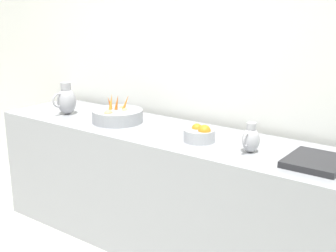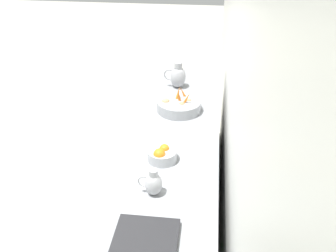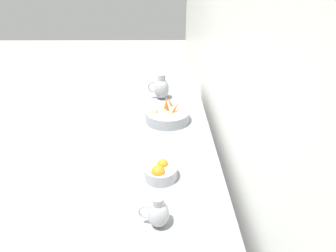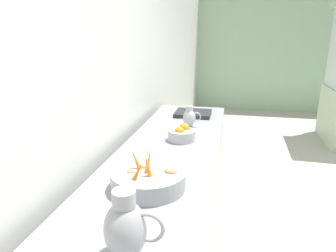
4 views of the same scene
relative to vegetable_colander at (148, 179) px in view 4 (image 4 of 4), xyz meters
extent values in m
cube|color=silver|center=(-0.46, 0.96, 0.57)|extent=(0.10, 9.49, 3.00)
cube|color=gray|center=(-0.01, 0.46, -0.49)|extent=(0.67, 2.82, 0.88)
cylinder|color=gray|center=(0.00, 0.00, 0.00)|extent=(0.38, 0.38, 0.09)
torus|color=gray|center=(0.00, 0.00, -0.04)|extent=(0.22, 0.22, 0.01)
cone|color=orange|center=(0.01, -0.05, 0.09)|extent=(0.06, 0.03, 0.15)
cone|color=orange|center=(-0.07, 0.02, 0.08)|extent=(0.08, 0.05, 0.13)
cone|color=orange|center=(-0.03, -0.10, 0.08)|extent=(0.08, 0.04, 0.11)
cone|color=orange|center=(0.00, 0.00, 0.09)|extent=(0.05, 0.08, 0.15)
ellipsoid|color=tan|center=(0.11, 0.02, 0.04)|extent=(0.06, 0.05, 0.05)
ellipsoid|color=#9E7F56|center=(-0.03, 0.05, 0.04)|extent=(0.05, 0.04, 0.04)
ellipsoid|color=#9E7F56|center=(-0.08, -0.02, 0.04)|extent=(0.05, 0.04, 0.04)
cylinder|color=#9EA0A5|center=(0.05, 0.75, -0.01)|extent=(0.20, 0.20, 0.08)
sphere|color=orange|center=(0.03, 0.72, 0.03)|extent=(0.07, 0.07, 0.07)
sphere|color=orange|center=(0.06, 0.79, 0.03)|extent=(0.08, 0.08, 0.08)
ellipsoid|color=#939399|center=(0.06, -0.49, 0.06)|extent=(0.15, 0.15, 0.21)
cylinder|color=#939399|center=(0.06, -0.49, 0.18)|extent=(0.08, 0.08, 0.06)
torus|color=#939399|center=(0.14, -0.49, 0.08)|extent=(0.11, 0.01, 0.11)
ellipsoid|color=#A3A3A8|center=(0.05, 1.11, 0.03)|extent=(0.11, 0.11, 0.15)
cylinder|color=#A3A3A8|center=(0.05, 1.11, 0.11)|extent=(0.06, 0.06, 0.04)
torus|color=#A3A3A8|center=(0.11, 1.11, 0.04)|extent=(0.08, 0.01, 0.08)
cube|color=#232326|center=(0.03, 1.50, -0.03)|extent=(0.34, 0.30, 0.04)
camera|label=1|loc=(2.38, 2.22, 0.81)|focal=48.01mm
camera|label=2|loc=(-0.26, 2.93, 1.50)|focal=41.18mm
camera|label=3|loc=(0.01, 2.03, 1.03)|focal=28.41mm
camera|label=4|loc=(0.38, -1.32, 0.69)|focal=32.24mm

